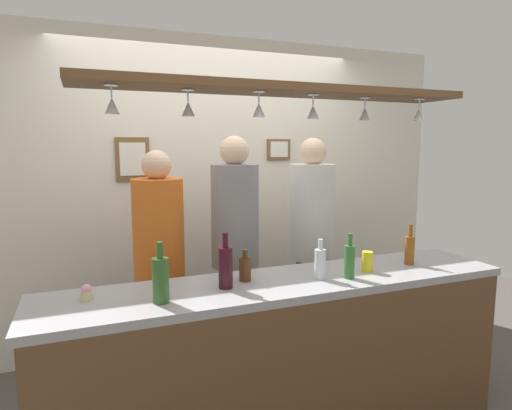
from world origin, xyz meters
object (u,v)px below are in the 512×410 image
Objects in this scene: bottle_beer_amber_tall at (410,249)px; bottle_champagne_green at (161,279)px; bottle_wine_dark_red at (226,266)px; drink_can at (367,262)px; bottle_beer_brown_stubby at (245,268)px; bottle_beer_green_import at (349,260)px; cupcake at (86,293)px; picture_frame_upper_small at (279,149)px; person_left_orange_shirt at (159,249)px; person_right_white_patterned_shirt at (312,229)px; bottle_soda_clear at (320,263)px; person_middle_grey_shirt at (235,234)px; picture_frame_caricature at (133,159)px.

bottle_champagne_green reaches higher than bottle_beer_amber_tall.
drink_can is at bearing -1.57° from bottle_wine_dark_red.
bottle_beer_amber_tall is 2.13× the size of drink_can.
bottle_beer_brown_stubby is at bearing 176.49° from bottle_beer_amber_tall.
bottle_beer_amber_tall is at bearing 11.49° from bottle_beer_green_import.
bottle_beer_amber_tall is 1.93m from cupcake.
picture_frame_upper_small is (1.64, 1.33, 0.68)m from cupcake.
person_left_orange_shirt is at bearing 144.98° from drink_can.
person_right_white_patterned_shirt is 9.79× the size of bottle_beer_brown_stubby.
bottle_soda_clear is 0.34m from drink_can.
person_right_white_patterned_shirt reaches higher than bottle_beer_brown_stubby.
picture_frame_upper_small is at bearing 87.42° from drink_can.
person_left_orange_shirt is at bearing 180.00° from person_middle_grey_shirt.
bottle_wine_dark_red is (-0.31, -0.76, -0.00)m from person_middle_grey_shirt.
drink_can is (1.24, 0.07, -0.06)m from bottle_champagne_green.
person_middle_grey_shirt is 0.97m from drink_can.
person_middle_grey_shirt is at bearing 67.61° from bottle_wine_dark_red.
picture_frame_caricature is 1.55× the size of picture_frame_upper_small.
bottle_beer_brown_stubby is (-1.09, 0.07, -0.03)m from bottle_beer_amber_tall.
cupcake is at bearing -105.99° from picture_frame_caricature.
person_right_white_patterned_shirt is 6.78× the size of bottle_beer_amber_tall.
bottle_soda_clear is at bearing -45.94° from person_left_orange_shirt.
cupcake is at bearing -146.13° from person_middle_grey_shirt.
bottle_beer_green_import is 0.72m from bottle_wine_dark_red.
bottle_champagne_green is 3.85× the size of cupcake.
bottle_champagne_green is at bearing -146.62° from person_right_white_patterned_shirt.
bottle_beer_amber_tall is at bearing -27.08° from person_left_orange_shirt.
person_left_orange_shirt reaches higher than bottle_beer_amber_tall.
cupcake is 0.23× the size of picture_frame_caricature.
picture_frame_upper_small is (0.24, 1.51, 0.61)m from bottle_beer_green_import.
person_left_orange_shirt is 0.95× the size of person_right_white_patterned_shirt.
bottle_beer_brown_stubby is at bearing 28.98° from bottle_wine_dark_red.
bottle_beer_green_import reaches higher than drink_can.
picture_frame_upper_small is at bearing 28.95° from person_left_orange_shirt.
bottle_beer_brown_stubby is at bearing -71.31° from picture_frame_caricature.
cupcake is (-1.24, 0.13, -0.06)m from bottle_soda_clear.
person_right_white_patterned_shirt is at bearing 111.68° from bottle_beer_amber_tall.
bottle_wine_dark_red is 1.00× the size of bottle_champagne_green.
person_right_white_patterned_shirt is 1.20m from bottle_wine_dark_red.
person_left_orange_shirt is 0.95× the size of person_middle_grey_shirt.
picture_frame_upper_small reaches higher than bottle_wine_dark_red.
drink_can is at bearing -35.02° from person_left_orange_shirt.
bottle_beer_green_import is at bearing -55.83° from picture_frame_caricature.
bottle_beer_amber_tall is at bearing -68.32° from person_right_white_patterned_shirt.
bottle_champagne_green is 1.59m from picture_frame_caricature.
drink_can is 1.96m from picture_frame_caricature.
person_middle_grey_shirt is 0.82m from bottle_wine_dark_red.
bottle_champagne_green is 0.39m from cupcake.
person_middle_grey_shirt reaches higher than cupcake.
picture_frame_caricature reaches higher than bottle_soda_clear.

